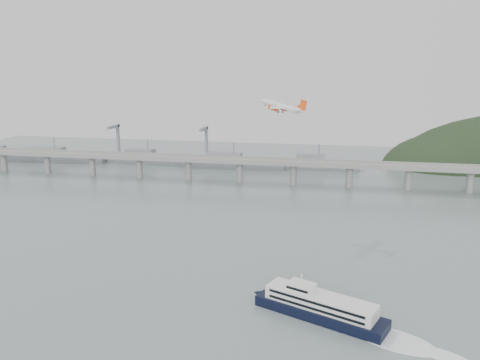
# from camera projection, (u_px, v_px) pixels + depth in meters

# --- Properties ---
(ground) EXTENTS (900.00, 900.00, 0.00)m
(ground) POSITION_uv_depth(u_px,v_px,m) (219.00, 271.00, 241.51)
(ground) COLOR slate
(ground) RESTS_ON ground
(bridge) EXTENTS (800.00, 22.00, 23.90)m
(bridge) POSITION_uv_depth(u_px,v_px,m) (270.00, 165.00, 428.69)
(bridge) COLOR gray
(bridge) RESTS_ON ground
(distant_fleet) EXTENTS (453.00, 60.90, 40.00)m
(distant_fleet) POSITION_uv_depth(u_px,v_px,m) (142.00, 158.00, 523.58)
(distant_fleet) COLOR slate
(distant_fleet) RESTS_ON ground
(ferry) EXTENTS (87.31, 43.47, 17.39)m
(ferry) POSITION_uv_depth(u_px,v_px,m) (320.00, 307.00, 195.27)
(ferry) COLOR black
(ferry) RESTS_ON ground
(airliner) EXTENTS (33.73, 31.97, 10.14)m
(airliner) POSITION_uv_depth(u_px,v_px,m) (282.00, 106.00, 297.12)
(airliner) COLOR white
(airliner) RESTS_ON ground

